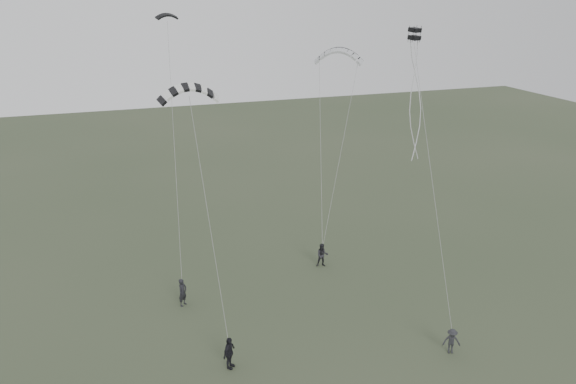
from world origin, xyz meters
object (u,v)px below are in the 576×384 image
object	(u,v)px
flyer_right	(322,255)
flyer_center	(229,353)
kite_dark_small	(167,15)
flyer_far	(452,341)
kite_pale_large	(339,50)
flyer_left	(183,292)
kite_striped	(189,87)
kite_box	(415,34)

from	to	relation	value
flyer_right	flyer_center	size ratio (longest dim) A/B	0.96
flyer_center	kite_dark_small	distance (m)	20.78
kite_dark_small	flyer_right	bearing A→B (deg)	-36.68
flyer_far	kite_pale_large	bearing A→B (deg)	111.29
kite_dark_small	flyer_left	bearing A→B (deg)	-113.23
flyer_center	flyer_left	bearing A→B (deg)	52.79
kite_striped	kite_box	xyz separation A→B (m)	(13.32, -0.01, 2.39)
flyer_center	kite_box	bearing A→B (deg)	-24.89
flyer_right	flyer_far	distance (m)	12.02
flyer_right	flyer_center	xyz separation A→B (m)	(-8.87, -9.08, 0.04)
flyer_right	kite_striped	xyz separation A→B (m)	(-9.30, -3.55, 12.96)
flyer_far	kite_dark_small	xyz separation A→B (m)	(-12.08, 15.54, 16.42)
kite_dark_small	kite_striped	world-z (taller)	kite_dark_small
flyer_right	kite_pale_large	distance (m)	14.96
flyer_left	kite_pale_large	size ratio (longest dim) A/B	0.51
kite_dark_small	kite_box	bearing A→B (deg)	-43.24
kite_striped	kite_dark_small	bearing A→B (deg)	89.27
flyer_center	kite_striped	world-z (taller)	kite_striped
flyer_right	flyer_center	distance (m)	12.70
kite_striped	flyer_left	bearing A→B (deg)	121.85
flyer_left	kite_striped	bearing A→B (deg)	-102.51
flyer_right	flyer_far	size ratio (longest dim) A/B	1.18
flyer_center	kite_pale_large	distance (m)	23.22
flyer_far	kite_box	distance (m)	17.52
kite_box	flyer_left	bearing A→B (deg)	154.26
kite_dark_small	kite_striped	size ratio (longest dim) A/B	0.43
flyer_center	flyer_far	xyz separation A→B (m)	(11.70, -2.60, -0.17)
flyer_right	flyer_far	bearing A→B (deg)	-60.74
flyer_far	kite_striped	size ratio (longest dim) A/B	0.46
flyer_right	kite_dark_small	distance (m)	19.13
flyer_right	kite_pale_large	world-z (taller)	kite_pale_large
flyer_far	kite_striped	distance (m)	19.61
kite_pale_large	kite_box	world-z (taller)	kite_box
flyer_center	flyer_far	distance (m)	11.98
flyer_right	kite_striped	world-z (taller)	kite_striped
flyer_center	flyer_far	world-z (taller)	flyer_center
kite_dark_small	kite_striped	bearing A→B (deg)	-104.45
flyer_center	kite_box	size ratio (longest dim) A/B	2.64
kite_dark_small	kite_box	distance (m)	15.23
flyer_far	kite_dark_small	size ratio (longest dim) A/B	1.07
flyer_left	kite_pale_large	distance (m)	20.48
kite_dark_small	kite_pale_large	xyz separation A→B (m)	(12.44, 1.57, -2.72)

